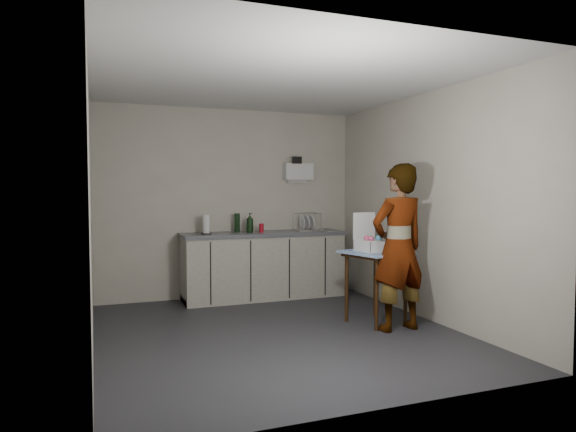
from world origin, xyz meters
name	(u,v)px	position (x,y,z in m)	size (l,w,h in m)	color
ground	(278,333)	(0.00, 0.00, 0.00)	(4.00, 4.00, 0.00)	#2A2A2F
wall_back	(229,203)	(0.00, 1.99, 1.30)	(3.60, 0.02, 2.60)	beige
wall_right	(424,206)	(1.79, 0.00, 1.30)	(0.02, 4.00, 2.60)	beige
wall_left	(92,211)	(-1.79, 0.00, 1.30)	(0.02, 4.00, 2.60)	beige
ceiling	(278,81)	(0.00, 0.00, 2.60)	(3.60, 4.00, 0.01)	white
kitchen_counter	(263,267)	(0.40, 1.70, 0.43)	(2.24, 0.62, 0.91)	black
wall_shelf	(298,172)	(1.00, 1.92, 1.75)	(0.42, 0.18, 0.37)	white
side_table	(376,260)	(1.16, -0.01, 0.71)	(0.77, 0.77, 0.81)	#331F0B
standing_man	(398,247)	(1.23, -0.34, 0.88)	(0.64, 0.42, 1.77)	#B2A593
soap_bottle	(250,223)	(0.21, 1.70, 1.04)	(0.10, 0.10, 0.26)	black
soda_can	(261,228)	(0.36, 1.67, 0.97)	(0.06, 0.06, 0.12)	red
dark_bottle	(237,223)	(0.05, 1.79, 1.04)	(0.08, 0.08, 0.26)	black
paper_towel	(206,225)	(-0.39, 1.67, 1.03)	(0.14, 0.14, 0.25)	black
dish_rack	(308,227)	(1.06, 1.71, 0.97)	(0.37, 0.27, 0.26)	silver
bakery_box	(371,242)	(1.11, 0.01, 0.90)	(0.34, 0.35, 0.42)	white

